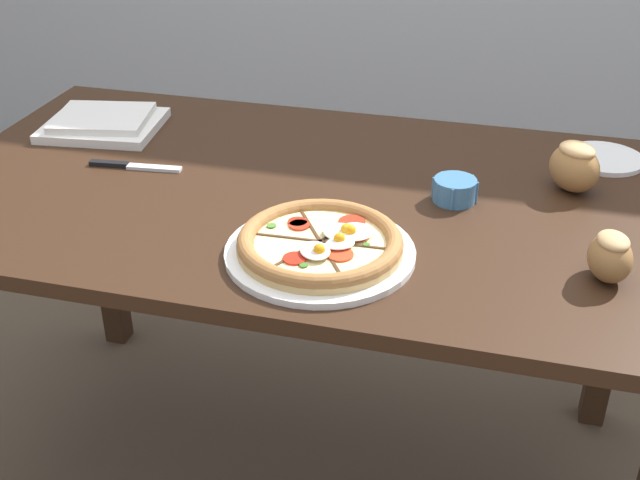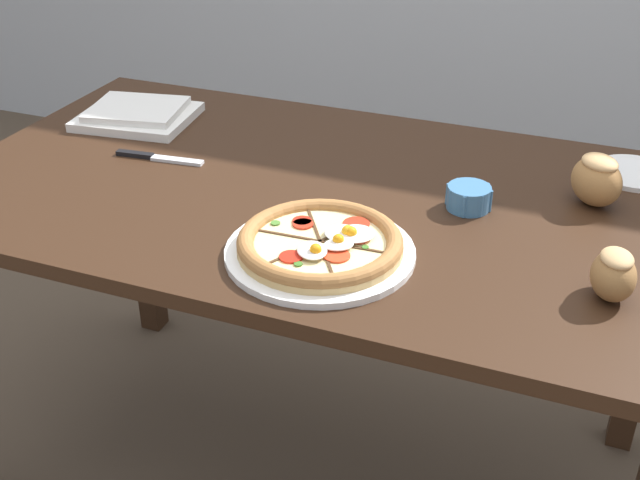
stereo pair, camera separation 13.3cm
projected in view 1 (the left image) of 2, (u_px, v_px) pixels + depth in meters
ground_plane at (303, 471)px, 1.94m from camera, size 12.00×12.00×0.00m
dining_table at (300, 233)px, 1.61m from camera, size 1.46×0.85×0.76m
pizza at (321, 245)px, 1.33m from camera, size 0.32×0.32×0.05m
ramekin_bowl at (455, 189)px, 1.50m from camera, size 0.09×0.09×0.04m
napkin_folded at (103, 123)px, 1.81m from camera, size 0.27×0.24×0.04m
bread_piece_near at (610, 256)px, 1.26m from camera, size 0.09×0.10×0.08m
bread_piece_mid at (575, 166)px, 1.53m from camera, size 0.13×0.13×0.10m
knife_main at (134, 166)px, 1.64m from camera, size 0.20×0.04×0.01m
side_saucer at (604, 158)px, 1.67m from camera, size 0.16×0.16×0.01m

